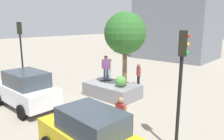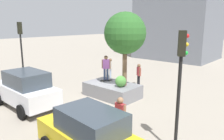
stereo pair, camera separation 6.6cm
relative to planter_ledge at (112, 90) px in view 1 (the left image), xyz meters
The scene contains 14 objects.
ground_plane 0.60m from the planter_ledge, 63.73° to the left, with size 120.00×120.00×0.00m, color #9E9384.
planter_ledge is the anchor object (origin of this frame).
plaza_tree 3.75m from the planter_ledge, 162.33° to the right, with size 2.53×2.53×4.50m.
boxwood_shrub 1.17m from the planter_ledge, 169.36° to the left, with size 0.69×0.69×0.69m, color #4C8C3D.
skateboard 0.90m from the planter_ledge, 16.01° to the right, with size 0.61×0.79×0.07m.
skateboarder 1.65m from the planter_ledge, 16.01° to the right, with size 0.43×0.46×1.66m.
taxi_cab 6.89m from the planter_ledge, 125.21° to the left, with size 4.20×2.16×1.90m.
police_car 5.22m from the planter_ledge, 62.84° to the left, with size 4.54×2.18×2.10m.
traffic_light_corner 7.47m from the planter_ledge, 23.37° to the left, with size 0.36×0.32×4.77m.
traffic_light_median 7.29m from the planter_ledge, 151.77° to the left, with size 0.37×0.36×4.46m.
bystander_watching 3.27m from the planter_ledge, 87.10° to the right, with size 0.48×0.42×1.69m.
pedestrian_crossing 5.19m from the planter_ledge, 135.65° to the left, with size 0.59×0.27×1.73m.
passerby_with_bag 5.09m from the planter_ledge, 46.56° to the right, with size 0.43×0.48×1.70m.
plaza_lowrise_south 19.50m from the planter_ledge, 76.69° to the right, with size 9.61×7.62×13.37m, color slate.
Camera 1 is at (-9.24, 9.83, 4.69)m, focal length 35.16 mm.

